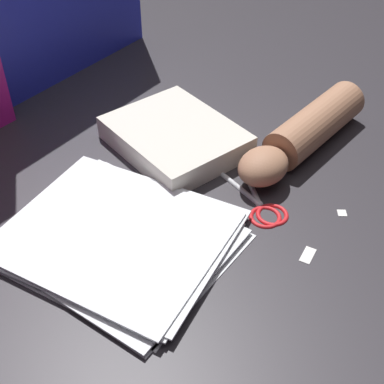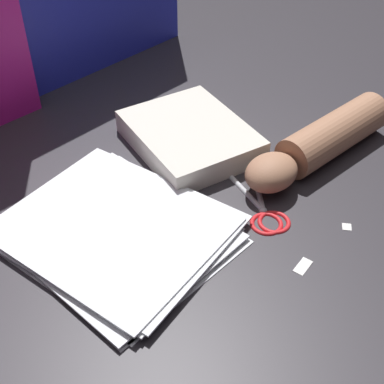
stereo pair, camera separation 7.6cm
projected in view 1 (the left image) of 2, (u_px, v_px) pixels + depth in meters
The scene contains 7 objects.
ground_plane at pixel (180, 224), 0.80m from camera, with size 6.00×6.00×0.00m, color #2D2B30.
paper_stack at pixel (118, 237), 0.76m from camera, with size 0.28×0.33×0.02m.
book_closed at pixel (175, 137), 0.93m from camera, with size 0.25×0.27×0.04m.
scissors at pixel (262, 205), 0.82m from camera, with size 0.13×0.15×0.01m.
hand_forearm at pixel (304, 133), 0.92m from camera, with size 0.33×0.12×0.07m.
paper_scrap_near at pixel (308, 255), 0.75m from camera, with size 0.03×0.02×0.00m.
paper_scrap_mid at pixel (342, 213), 0.81m from camera, with size 0.02×0.02×0.00m.
Camera 1 is at (-0.48, -0.31, 0.56)m, focal length 50.00 mm.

